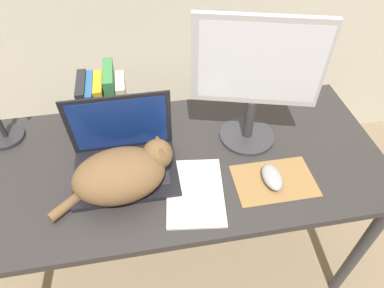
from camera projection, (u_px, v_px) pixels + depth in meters
The scene contains 9 objects.
desk at pixel (179, 173), 1.25m from camera, with size 1.45×0.65×0.72m.
laptop at pixel (124, 158), 1.14m from camera, with size 0.34×0.25×0.26m.
cat at pixel (123, 173), 1.06m from camera, with size 0.40×0.23×0.15m.
external_monitor at pixel (256, 77), 1.09m from camera, with size 0.41×0.20×0.47m.
mousepad at pixel (274, 181), 1.13m from camera, with size 0.27×0.17×0.00m.
computer_mouse at pixel (272, 177), 1.12m from camera, with size 0.06×0.11×0.03m.
book_row at pixel (104, 103), 1.25m from camera, with size 0.16×0.16×0.24m.
notepad at pixel (195, 192), 1.10m from camera, with size 0.21×0.29×0.01m.
webcam at pixel (158, 102), 1.35m from camera, with size 0.05×0.05×0.08m.
Camera 1 is at (-0.09, -0.48, 1.61)m, focal length 32.00 mm.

